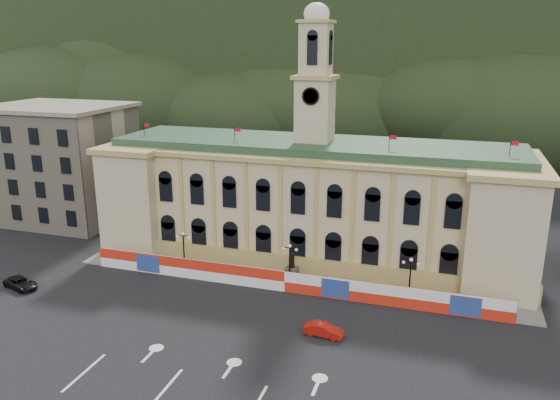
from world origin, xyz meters
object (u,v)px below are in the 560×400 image
(lamp_center, at_px, (290,261))
(red_sedan, at_px, (324,330))
(statue, at_px, (292,272))
(black_suv, at_px, (21,283))

(lamp_center, height_order, red_sedan, lamp_center)
(statue, bearing_deg, lamp_center, -90.00)
(statue, height_order, red_sedan, statue)
(statue, xyz_separation_m, black_suv, (-30.00, -11.68, -0.54))
(red_sedan, bearing_deg, lamp_center, 36.72)
(lamp_center, xyz_separation_m, red_sedan, (6.66, -10.45, -2.41))
(statue, bearing_deg, black_suv, -158.73)
(lamp_center, height_order, black_suv, lamp_center)
(statue, xyz_separation_m, red_sedan, (6.66, -11.45, -0.53))
(lamp_center, distance_m, red_sedan, 12.62)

